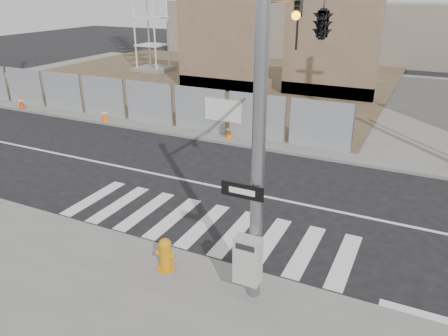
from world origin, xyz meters
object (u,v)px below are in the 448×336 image
at_px(fire_hydrant, 166,254).
at_px(traffic_cone_d, 229,132).
at_px(signal_pole, 304,59).
at_px(traffic_cone_c, 180,119).
at_px(traffic_cone_b, 105,115).
at_px(traffic_cone_a, 21,102).

relative_size(fire_hydrant, traffic_cone_d, 1.31).
relative_size(signal_pole, traffic_cone_c, 10.00).
bearing_deg(signal_pole, traffic_cone_c, 137.61).
xyz_separation_m(traffic_cone_b, traffic_cone_c, (3.76, 0.93, 0.02)).
distance_m(traffic_cone_a, traffic_cone_c, 9.62).
distance_m(traffic_cone_a, traffic_cone_b, 5.82).
height_order(traffic_cone_b, traffic_cone_c, traffic_cone_c).
bearing_deg(traffic_cone_c, traffic_cone_d, -12.14).
height_order(signal_pole, traffic_cone_b, signal_pole).
relative_size(traffic_cone_b, traffic_cone_d, 1.04).
xyz_separation_m(fire_hydrant, traffic_cone_d, (-2.77, 9.39, -0.10)).
distance_m(fire_hydrant, traffic_cone_c, 11.51).
relative_size(traffic_cone_a, traffic_cone_b, 1.03).
distance_m(signal_pole, traffic_cone_a, 19.05).
relative_size(fire_hydrant, traffic_cone_b, 1.25).
distance_m(signal_pole, traffic_cone_b, 13.92).
bearing_deg(traffic_cone_c, fire_hydrant, -60.46).
bearing_deg(traffic_cone_a, traffic_cone_b, 0.00).
xyz_separation_m(traffic_cone_a, traffic_cone_b, (5.82, 0.00, -0.01)).
distance_m(fire_hydrant, traffic_cone_a, 17.75).
relative_size(traffic_cone_b, traffic_cone_c, 0.94).
bearing_deg(traffic_cone_b, fire_hydrant, -43.90).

